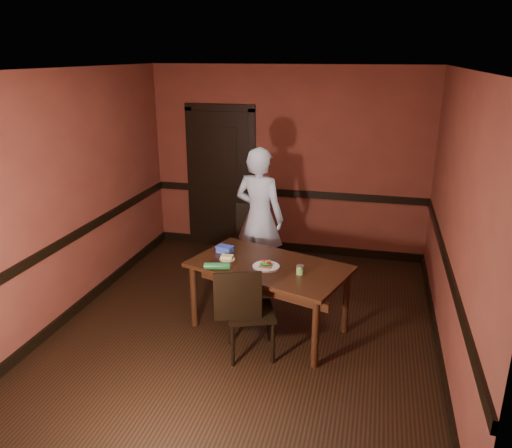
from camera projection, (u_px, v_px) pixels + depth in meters
The scene contains 22 objects.
floor at pixel (248, 323), 5.53m from camera, with size 4.00×4.50×0.01m, color black.
ceiling at pixel (247, 69), 4.65m from camera, with size 4.00×4.50×0.01m, color beige.
wall_back at pixel (288, 163), 7.16m from camera, with size 4.00×0.02×2.70m, color maroon.
wall_front at pixel (153, 312), 3.02m from camera, with size 4.00×0.02×2.70m, color maroon.
wall_left at pixel (74, 194), 5.54m from camera, with size 0.02×4.50×2.70m, color maroon.
wall_right at pixel (455, 222), 4.64m from camera, with size 0.02×4.50×2.70m, color maroon.
dado_back at pixel (287, 193), 7.29m from camera, with size 4.00×0.03×0.10m, color black.
dado_left at pixel (80, 233), 5.69m from camera, with size 0.03×4.50×0.10m, color black.
dado_right at pixel (448, 266), 4.79m from camera, with size 0.03×4.50×0.10m, color black.
baseboard_back at pixel (286, 246), 7.56m from camera, with size 4.00×0.03×0.12m, color black.
baseboard_left at pixel (88, 298), 5.96m from camera, with size 0.03×4.50×0.12m, color black.
baseboard_right at pixel (437, 342), 5.06m from camera, with size 0.03×4.50×0.12m, color black.
door at pixel (221, 177), 7.44m from camera, with size 1.05×0.07×2.20m.
dining_table at pixel (269, 297), 5.31m from camera, with size 1.61×0.90×0.75m, color black.
chair_far at pixel (248, 243), 6.51m from camera, with size 0.45×0.45×0.97m, color black, non-canonical shape.
chair_near at pixel (251, 310), 4.83m from camera, with size 0.45×0.45×0.96m, color black, non-canonical shape.
person at pixel (259, 217), 6.25m from camera, with size 0.65×0.43×1.78m, color silver.
sandwich_plate at pixel (266, 266), 5.11m from camera, with size 0.28×0.28×0.07m.
sauce_jar at pixel (300, 270), 4.95m from camera, with size 0.08×0.08×0.09m.
cheese_saucer at pixel (227, 258), 5.30m from camera, with size 0.16×0.16×0.05m.
food_tub at pixel (225, 249), 5.49m from camera, with size 0.20×0.16×0.07m.
wrapped_veg at pixel (217, 266), 5.06m from camera, with size 0.07×0.07×0.26m, color #175123.
Camera 1 is at (1.25, -4.71, 2.84)m, focal length 35.00 mm.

